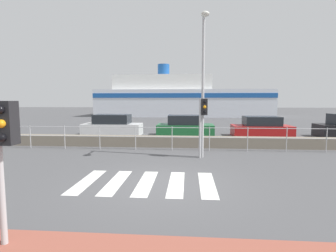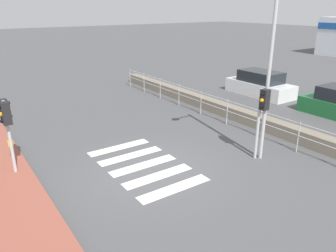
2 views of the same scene
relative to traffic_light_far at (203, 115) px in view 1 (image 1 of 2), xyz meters
name	(u,v)px [view 1 (image 1 of 2)]	position (x,y,z in m)	size (l,w,h in m)	color
ground_plane	(161,183)	(-1.39, -3.50, -1.84)	(160.00, 160.00, 0.00)	#4C4C4F
crosswalk	(146,183)	(-1.85, -3.50, -1.84)	(4.05, 2.40, 0.01)	silver
seawall	(173,142)	(-1.39, 2.52, -1.56)	(24.12, 0.55, 0.57)	slate
harbor_fence	(172,135)	(-1.39, 1.64, -1.07)	(21.75, 0.04, 1.17)	#B2B2B5
traffic_light_far	(203,115)	(0.00, 0.00, 0.00)	(0.34, 0.32, 2.50)	#B2B2B5
streetlamp	(203,70)	(-0.01, -0.05, 1.81)	(0.32, 1.18, 5.85)	#B2B2B5
ferry_boat	(179,99)	(-2.02, 30.00, 0.77)	(25.72, 8.70, 7.94)	silver
parked_car_white	(112,126)	(-5.93, 7.01, -1.23)	(4.06, 1.73, 1.44)	silver
parked_car_green	(185,127)	(-0.81, 7.01, -1.24)	(3.86, 1.77, 1.41)	#1E6633
parked_car_red	(261,128)	(4.32, 7.01, -1.26)	(3.86, 1.81, 1.35)	#B21919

